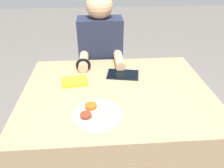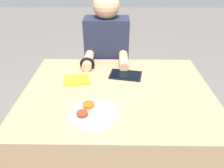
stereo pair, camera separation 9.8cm
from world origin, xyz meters
name	(u,v)px [view 2 (the right image)]	position (x,y,z in m)	size (l,w,h in m)	color
ground_plane	(116,168)	(0.00, 0.00, 0.00)	(12.00, 12.00, 0.00)	#605B56
dining_table	(117,134)	(0.00, 0.00, 0.37)	(1.17, 0.91, 0.74)	#9E7F5B
thali_tray	(94,113)	(-0.13, -0.24, 0.75)	(0.27, 0.27, 0.03)	#B7BABF
red_notebook	(77,80)	(-0.27, 0.11, 0.75)	(0.18, 0.14, 0.02)	silver
tablet_device	(126,75)	(0.06, 0.19, 0.75)	(0.24, 0.18, 0.01)	black
person_diner	(107,69)	(-0.09, 0.57, 0.59)	(0.37, 0.45, 1.24)	black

